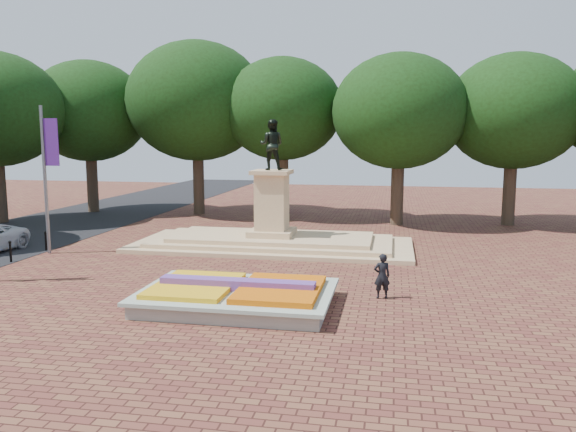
{
  "coord_description": "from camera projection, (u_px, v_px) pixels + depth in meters",
  "views": [
    {
      "loc": [
        5.99,
        -19.35,
        5.58
      ],
      "look_at": [
        1.59,
        3.94,
        2.2
      ],
      "focal_mm": 35.0,
      "sensor_mm": 36.0,
      "label": 1
    }
  ],
  "objects": [
    {
      "name": "ground",
      "position": [
        226.0,
        289.0,
        20.71
      ],
      "size": [
        90.0,
        90.0,
        0.0
      ],
      "primitive_type": "plane",
      "color": "brown",
      "rests_on": "ground"
    },
    {
      "name": "monument",
      "position": [
        272.0,
        230.0,
        28.37
      ],
      "size": [
        14.0,
        6.0,
        6.4
      ],
      "color": "tan",
      "rests_on": "ground"
    },
    {
      "name": "tree_row_back",
      "position": [
        339.0,
        119.0,
        36.85
      ],
      "size": [
        44.8,
        8.8,
        10.43
      ],
      "color": "#35281D",
      "rests_on": "ground"
    },
    {
      "name": "flower_bed",
      "position": [
        238.0,
        295.0,
        18.52
      ],
      "size": [
        6.3,
        4.3,
        0.91
      ],
      "color": "gray",
      "rests_on": "ground"
    },
    {
      "name": "pedestrian",
      "position": [
        382.0,
        276.0,
        19.37
      ],
      "size": [
        0.66,
        0.52,
        1.58
      ],
      "primitive_type": "imported",
      "rotation": [
        0.0,
        0.0,
        3.42
      ],
      "color": "black",
      "rests_on": "ground"
    }
  ]
}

